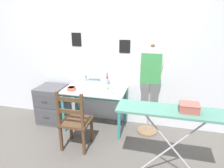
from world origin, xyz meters
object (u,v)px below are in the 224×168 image
object	(u,v)px
sewing_machine	(97,79)
wooden_chair	(75,122)
filing_cabinet	(53,104)
storage_box	(189,108)
scissors	(115,93)
thread_spool_near_machine	(108,88)
ironing_board	(175,115)
dress_form	(151,70)
fabric_bowl	(72,89)

from	to	relation	value
sewing_machine	wooden_chair	distance (m)	0.84
filing_cabinet	storage_box	xyz separation A→B (m)	(2.14, -0.90, 0.61)
sewing_machine	wooden_chair	xyz separation A→B (m)	(-0.09, -0.73, -0.41)
scissors	thread_spool_near_machine	distance (m)	0.21
thread_spool_near_machine	ironing_board	size ratio (longest dim) A/B	0.03
thread_spool_near_machine	dress_form	distance (m)	0.74
ironing_board	filing_cabinet	bearing A→B (deg)	155.86
sewing_machine	scissors	xyz separation A→B (m)	(0.37, -0.25, -0.12)
fabric_bowl	dress_form	xyz separation A→B (m)	(1.21, 0.21, 0.33)
sewing_machine	storage_box	world-z (taller)	sewing_machine
ironing_board	thread_spool_near_machine	bearing A→B (deg)	137.31
wooden_chair	ironing_board	xyz separation A→B (m)	(1.30, -0.28, 0.42)
ironing_board	scissors	bearing A→B (deg)	138.10
scissors	storage_box	xyz separation A→B (m)	(0.96, -0.75, 0.23)
fabric_bowl	filing_cabinet	world-z (taller)	fabric_bowl
fabric_bowl	ironing_board	distance (m)	1.70
fabric_bowl	storage_box	bearing A→B (deg)	-23.42
filing_cabinet	ironing_board	size ratio (longest dim) A/B	0.53
filing_cabinet	dress_form	world-z (taller)	dress_form
fabric_bowl	scissors	xyz separation A→B (m)	(0.70, 0.03, -0.03)
fabric_bowl	storage_box	distance (m)	1.82
filing_cabinet	sewing_machine	bearing A→B (deg)	7.01
dress_form	ironing_board	xyz separation A→B (m)	(0.32, -0.93, -0.22)
scissors	wooden_chair	bearing A→B (deg)	-134.34
sewing_machine	wooden_chair	bearing A→B (deg)	-97.13
storage_box	scissors	bearing A→B (deg)	142.03
thread_spool_near_machine	storage_box	world-z (taller)	storage_box
wooden_chair	dress_form	world-z (taller)	dress_form
thread_spool_near_machine	filing_cabinet	xyz separation A→B (m)	(-1.04, -0.00, -0.39)
ironing_board	storage_box	size ratio (longest dim) A/B	6.20
dress_form	ironing_board	world-z (taller)	dress_form
sewing_machine	filing_cabinet	xyz separation A→B (m)	(-0.81, -0.10, -0.50)
sewing_machine	fabric_bowl	size ratio (longest dim) A/B	2.98
thread_spool_near_machine	ironing_board	xyz separation A→B (m)	(0.98, -0.90, 0.12)
scissors	dress_form	bearing A→B (deg)	19.84
ironing_board	storage_box	world-z (taller)	storage_box
thread_spool_near_machine	filing_cabinet	size ratio (longest dim) A/B	0.06
fabric_bowl	thread_spool_near_machine	world-z (taller)	fabric_bowl
filing_cabinet	fabric_bowl	bearing A→B (deg)	-21.00
ironing_board	storage_box	distance (m)	0.16
sewing_machine	ironing_board	xyz separation A→B (m)	(1.21, -1.00, 0.01)
fabric_bowl	wooden_chair	xyz separation A→B (m)	(0.24, -0.44, -0.31)
scissors	filing_cabinet	bearing A→B (deg)	172.54
sewing_machine	ironing_board	distance (m)	1.57
filing_cabinet	wooden_chair	bearing A→B (deg)	-41.05
wooden_chair	fabric_bowl	bearing A→B (deg)	118.22
wooden_chair	filing_cabinet	distance (m)	0.96
fabric_bowl	wooden_chair	size ratio (longest dim) A/B	0.15
fabric_bowl	wooden_chair	world-z (taller)	wooden_chair
dress_form	wooden_chair	bearing A→B (deg)	-145.96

